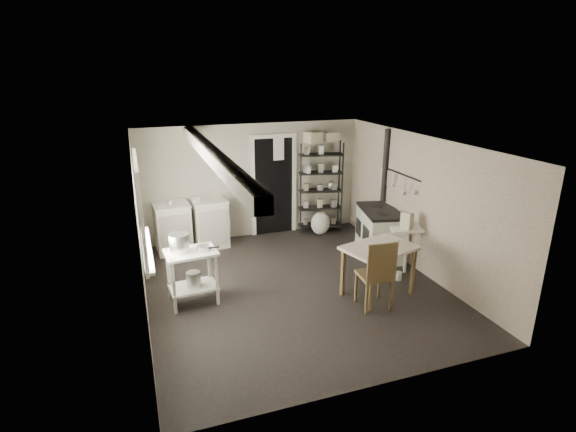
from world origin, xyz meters
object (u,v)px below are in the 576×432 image
object	(u,v)px
stockpot	(179,244)
stove	(379,233)
flour_sack	(320,223)
work_table	(378,272)
chair	(374,276)
base_cabinets	(192,225)
shelf_rack	(320,187)
prep_table	(193,278)

from	to	relation	value
stockpot	stove	bearing A→B (deg)	9.88
flour_sack	work_table	bearing A→B (deg)	-94.47
work_table	chair	distance (m)	0.39
base_cabinets	chair	xyz separation A→B (m)	(2.18, -3.12, 0.02)
shelf_rack	stove	bearing A→B (deg)	-58.79
prep_table	base_cabinets	xyz separation A→B (m)	(0.28, 2.16, 0.06)
chair	flour_sack	world-z (taller)	chair
flour_sack	chair	bearing A→B (deg)	-98.50
shelf_rack	chair	world-z (taller)	shelf_rack
base_cabinets	flour_sack	xyz separation A→B (m)	(2.63, -0.13, -0.22)
stockpot	chair	size ratio (longest dim) A/B	0.29
chair	flour_sack	xyz separation A→B (m)	(0.45, 2.99, -0.25)
stockpot	work_table	world-z (taller)	stockpot
work_table	flour_sack	bearing A→B (deg)	85.53
flour_sack	stockpot	bearing A→B (deg)	-147.04
stove	flour_sack	world-z (taller)	stove
stove	prep_table	bearing A→B (deg)	-155.90
prep_table	stove	size ratio (longest dim) A/B	0.74
chair	flour_sack	size ratio (longest dim) A/B	2.21
chair	shelf_rack	bearing A→B (deg)	85.27
chair	stockpot	bearing A→B (deg)	163.42
stove	work_table	distance (m)	1.58
shelf_rack	stove	distance (m)	1.76
stockpot	shelf_rack	xyz separation A→B (m)	(3.14, 2.24, 0.01)
work_table	prep_table	bearing A→B (deg)	165.95
base_cabinets	shelf_rack	distance (m)	2.76
shelf_rack	work_table	size ratio (longest dim) A/B	1.81
shelf_rack	flour_sack	distance (m)	0.76
shelf_rack	work_table	world-z (taller)	shelf_rack
shelf_rack	flour_sack	world-z (taller)	shelf_rack
stove	flour_sack	bearing A→B (deg)	126.79
prep_table	work_table	bearing A→B (deg)	-14.05
prep_table	base_cabinets	size ratio (longest dim) A/B	0.58
work_table	base_cabinets	bearing A→B (deg)	130.48
stockpot	chair	world-z (taller)	stockpot
stockpot	flour_sack	distance (m)	3.71
work_table	chair	world-z (taller)	chair
base_cabinets	flour_sack	size ratio (longest dim) A/B	2.94
shelf_rack	base_cabinets	bearing A→B (deg)	-163.61
shelf_rack	prep_table	bearing A→B (deg)	-128.95
stockpot	flour_sack	bearing A→B (deg)	32.96
prep_table	work_table	size ratio (longest dim) A/B	0.79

